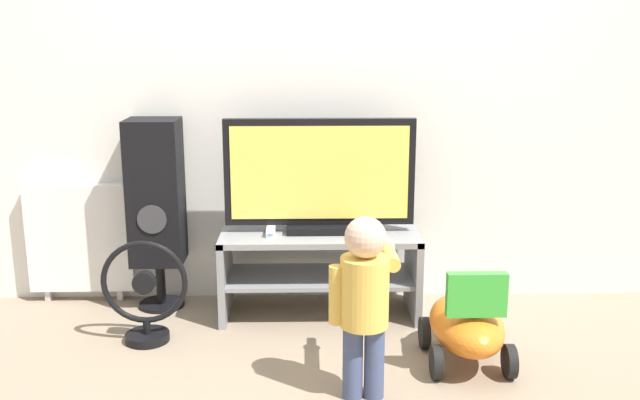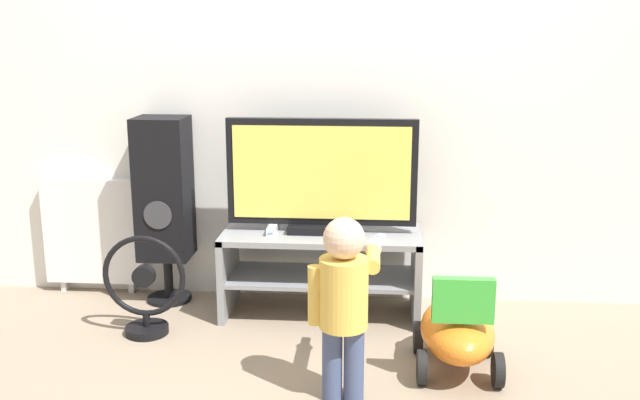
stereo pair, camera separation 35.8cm
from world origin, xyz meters
TOP-DOWN VIEW (x-y plane):
  - ground_plane at (0.00, 0.00)m, footprint 16.00×16.00m
  - wall_back at (0.00, 0.52)m, footprint 10.00×0.06m
  - tv_stand at (0.00, 0.22)m, footprint 1.03×0.44m
  - television at (0.00, 0.24)m, footprint 0.98×0.20m
  - game_console at (-0.25, 0.20)m, footprint 0.04×0.18m
  - remote_primary at (0.29, 0.07)m, footprint 0.08×0.13m
  - child at (0.16, -0.67)m, footprint 0.29×0.44m
  - speaker_tower at (-0.86, 0.34)m, footprint 0.27×0.26m
  - floor_fan at (-0.85, -0.12)m, footprint 0.42×0.21m
  - ride_on_toy at (0.65, -0.38)m, footprint 0.36×0.56m
  - radiator at (-1.32, 0.45)m, footprint 0.57×0.08m

SIDE VIEW (x-z plane):
  - ground_plane at x=0.00m, z-range 0.00..0.00m
  - ride_on_toy at x=0.65m, z-range -0.06..0.42m
  - floor_fan at x=-0.85m, z-range -0.03..0.48m
  - tv_stand at x=0.00m, z-range 0.07..0.52m
  - radiator at x=-1.32m, z-range 0.03..0.69m
  - child at x=0.16m, z-range 0.07..0.84m
  - remote_primary at x=0.29m, z-range 0.45..0.47m
  - game_console at x=-0.25m, z-range 0.45..0.49m
  - speaker_tower at x=-0.86m, z-range 0.11..1.14m
  - television at x=0.00m, z-range 0.45..1.04m
  - wall_back at x=0.00m, z-range 0.00..2.60m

